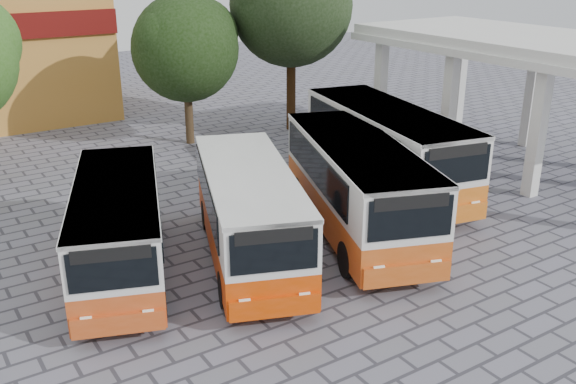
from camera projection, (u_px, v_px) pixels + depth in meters
ground at (406, 267)px, 18.57m from camera, size 90.00×90.00×0.00m
terminal_shelter at (543, 49)px, 25.30m from camera, size 6.80×15.80×5.40m
bus_far_left at (118, 224)px, 17.66m from camera, size 4.62×7.86×2.65m
bus_centre_left at (249, 209)px, 18.46m from camera, size 4.94×8.28×2.79m
bus_centre_right at (357, 182)px, 20.14m from camera, size 5.31×9.00×3.04m
bus_far_right at (386, 145)px, 23.75m from camera, size 4.44×9.22×3.17m
tree_middle at (186, 45)px, 28.88m from camera, size 5.08×4.84×6.85m
tree_right at (292, 0)px, 30.62m from camera, size 6.22×5.92×9.10m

